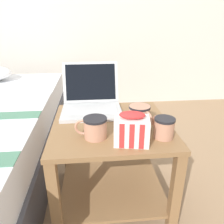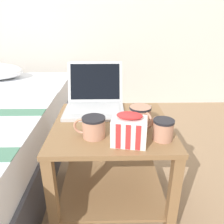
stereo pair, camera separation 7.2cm
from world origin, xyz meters
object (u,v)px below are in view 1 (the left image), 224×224
object	(u,v)px
mug_front_right	(140,114)
cell_phone	(141,109)
laptop	(91,101)
mug_front_left	(95,127)
snack_bag	(132,129)
mug_mid_center	(164,126)

from	to	relation	value
mug_front_right	cell_phone	size ratio (longest dim) A/B	0.91
laptop	mug_front_left	size ratio (longest dim) A/B	2.36
mug_front_left	snack_bag	size ratio (longest dim) A/B	0.91
mug_front_left	mug_front_right	world-z (taller)	mug_front_right
cell_phone	mug_mid_center	bearing A→B (deg)	-85.41
cell_phone	snack_bag	bearing A→B (deg)	-109.30
laptop	mug_front_left	bearing A→B (deg)	-88.12
mug_front_left	mug_front_right	distance (m)	0.24
laptop	mug_front_left	distance (m)	0.33
mug_front_left	mug_mid_center	distance (m)	0.30
mug_mid_center	mug_front_right	bearing A→B (deg)	121.21
laptop	mug_front_right	size ratio (longest dim) A/B	2.40
cell_phone	mug_front_right	bearing A→B (deg)	-105.92
mug_front_right	snack_bag	xyz separation A→B (m)	(-0.07, -0.17, 0.01)
laptop	mug_mid_center	distance (m)	0.47
snack_bag	cell_phone	xyz separation A→B (m)	(0.12, 0.35, -0.06)
snack_bag	cell_phone	bearing A→B (deg)	70.70
laptop	cell_phone	distance (m)	0.29
mug_front_left	mug_front_right	size ratio (longest dim) A/B	1.02
laptop	cell_phone	size ratio (longest dim) A/B	2.19
mug_mid_center	snack_bag	xyz separation A→B (m)	(-0.15, -0.04, 0.01)
mug_front_right	mug_mid_center	world-z (taller)	mug_front_right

